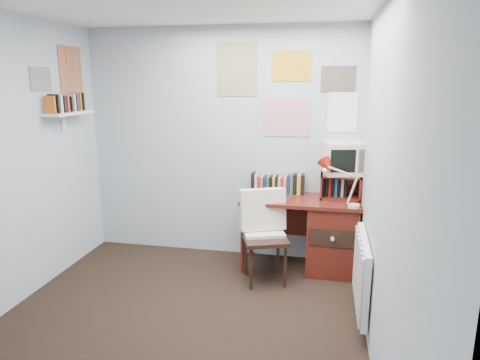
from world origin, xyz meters
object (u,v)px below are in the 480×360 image
(radiator, at_px, (362,273))
(desk_lamp, at_px, (355,187))
(crt_tv, at_px, (343,157))
(wall_shelf, at_px, (69,113))
(desk_chair, at_px, (265,239))
(tv_riser, at_px, (340,186))
(desk, at_px, (326,233))

(radiator, bearing_deg, desk_lamp, 93.72)
(crt_tv, relative_size, wall_shelf, 0.60)
(desk_chair, height_order, desk_lamp, desk_lamp)
(radiator, bearing_deg, wall_shelf, 169.11)
(tv_riser, xyz_separation_m, crt_tv, (0.02, 0.02, 0.30))
(tv_riser, distance_m, wall_shelf, 2.83)
(crt_tv, bearing_deg, desk, -147.82)
(crt_tv, bearing_deg, desk_chair, -156.19)
(tv_riser, xyz_separation_m, wall_shelf, (-2.69, -0.49, 0.74))
(desk, xyz_separation_m, desk_chair, (-0.58, -0.38, 0.03))
(wall_shelf, bearing_deg, radiator, -10.89)
(tv_riser, distance_m, radiator, 1.15)
(crt_tv, xyz_separation_m, wall_shelf, (-2.71, -0.51, 0.43))
(crt_tv, xyz_separation_m, radiator, (0.15, -1.06, -0.77))
(desk_lamp, xyz_separation_m, tv_riser, (-0.12, 0.33, -0.08))
(desk, xyz_separation_m, wall_shelf, (-2.57, -0.38, 1.21))
(desk_chair, distance_m, wall_shelf, 2.32)
(desk_chair, xyz_separation_m, wall_shelf, (-1.99, 0.00, 1.18))
(desk, bearing_deg, tv_riser, 42.96)
(crt_tv, bearing_deg, desk_lamp, -84.78)
(desk, bearing_deg, desk_chair, -146.55)
(desk, xyz_separation_m, tv_riser, (0.12, 0.11, 0.48))
(desk_chair, bearing_deg, desk_lamp, -8.06)
(crt_tv, bearing_deg, tv_riser, -140.70)
(desk_lamp, height_order, crt_tv, crt_tv)
(desk_chair, xyz_separation_m, crt_tv, (0.71, 0.51, 0.75))
(desk, xyz_separation_m, radiator, (0.29, -0.93, 0.01))
(desk_lamp, distance_m, wall_shelf, 2.89)
(desk_lamp, bearing_deg, crt_tv, 96.16)
(radiator, bearing_deg, desk_chair, 147.75)
(radiator, bearing_deg, tv_riser, 99.28)
(desk, bearing_deg, crt_tv, 44.08)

